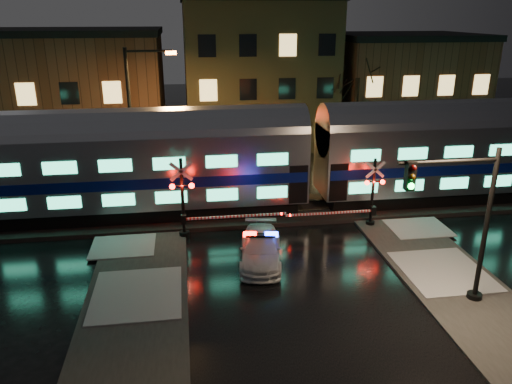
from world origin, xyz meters
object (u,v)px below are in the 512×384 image
(police_car, at_px, (261,249))
(streetlight, at_px, (136,113))
(crossing_signal_right, at_px, (366,200))
(traffic_light, at_px, (463,225))
(crossing_signal_left, at_px, (190,206))

(police_car, distance_m, streetlight, 12.26)
(crossing_signal_right, xyz_separation_m, traffic_light, (0.85, -7.50, 1.77))
(traffic_light, bearing_deg, police_car, 160.18)
(crossing_signal_left, xyz_separation_m, traffic_light, (9.91, -7.51, 1.59))
(crossing_signal_right, bearing_deg, streetlight, 150.71)
(crossing_signal_right, bearing_deg, crossing_signal_left, 179.94)
(police_car, xyz_separation_m, crossing_signal_right, (6.01, 3.06, 0.88))
(police_car, height_order, crossing_signal_left, crossing_signal_left)
(crossing_signal_right, relative_size, streetlight, 0.59)
(crossing_signal_left, bearing_deg, traffic_light, -37.18)
(police_car, bearing_deg, crossing_signal_right, 35.95)
(crossing_signal_right, relative_size, traffic_light, 0.85)
(crossing_signal_right, distance_m, traffic_light, 7.76)
(crossing_signal_left, height_order, streetlight, streetlight)
(police_car, height_order, streetlight, streetlight)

